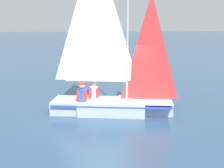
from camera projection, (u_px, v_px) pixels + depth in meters
ground_plane at (112, 112)px, 10.44m from camera, size 260.00×260.00×0.00m
sailboat_main at (111, 89)px, 10.26m from camera, size 2.11×4.51×6.11m
sailor_helm at (94, 95)px, 10.52m from camera, size 0.35×0.38×1.16m
sailor_crew at (82, 97)px, 10.14m from camera, size 0.35×0.38×1.16m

